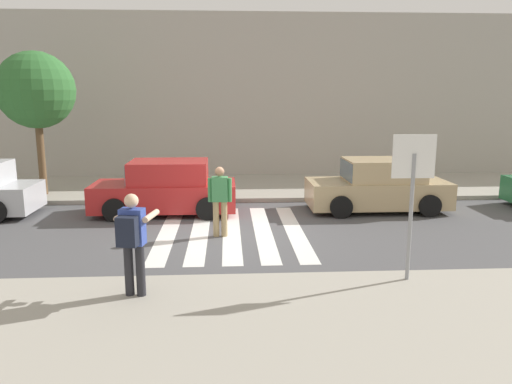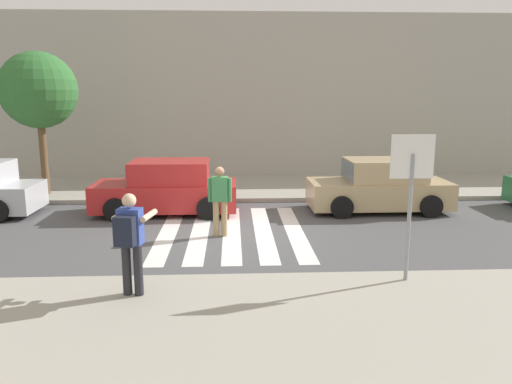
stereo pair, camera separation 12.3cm
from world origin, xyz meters
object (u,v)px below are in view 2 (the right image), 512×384
Objects in this scene: parked_car_red at (167,189)px; street_tree_west at (38,91)px; stop_sign at (411,175)px; parked_car_tan at (380,187)px; pedestrian_crossing at (220,197)px; photographer_with_backpack at (130,236)px.

parked_car_red is 0.88× the size of street_tree_west.
parked_car_red is 5.70m from street_tree_west.
stop_sign is 0.64× the size of parked_car_tan.
pedestrian_crossing is 0.37× the size of street_tree_west.
pedestrian_crossing is at bearing 70.79° from photographer_with_backpack.
pedestrian_crossing is 5.31m from parked_car_tan.
pedestrian_crossing is at bearing -57.31° from parked_car_red.
photographer_with_backpack is (-4.78, -0.48, -0.88)m from stop_sign.
parked_car_tan is (1.26, 5.94, -1.32)m from stop_sign.
parked_car_red is 1.00× the size of parked_car_tan.
stop_sign reaches higher than parked_car_red.
photographer_with_backpack is 1.00× the size of pedestrian_crossing.
street_tree_west is (-4.57, 8.83, 2.37)m from photographer_with_backpack.
photographer_with_backpack reaches higher than parked_car_tan.
photographer_with_backpack is 10.22m from street_tree_west.
stop_sign is 4.89m from photographer_with_backpack.
stop_sign is 7.88m from parked_car_red.
street_tree_west is at bearing 117.37° from photographer_with_backpack.
street_tree_west is at bearing 140.45° from pedestrian_crossing.
stop_sign is 0.64× the size of parked_car_red.
stop_sign is 1.52× the size of pedestrian_crossing.
street_tree_west is at bearing 150.95° from parked_car_red.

